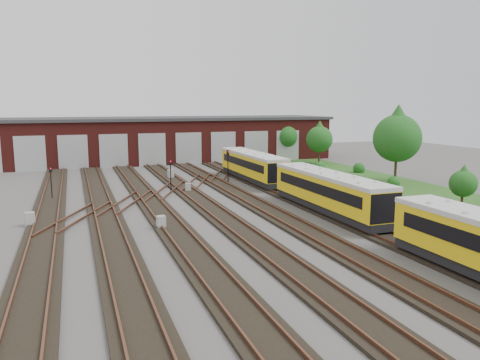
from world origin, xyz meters
name	(u,v)px	position (x,y,z in m)	size (l,w,h in m)	color
ground	(263,226)	(0.00, 0.00, 0.00)	(120.00, 120.00, 0.00)	#4C4947
track_network	(257,222)	(-0.17, 0.59, 0.11)	(30.40, 70.00, 0.33)	black
maintenance_shed	(159,139)	(-0.01, 39.97, 3.20)	(51.00, 12.50, 6.35)	#561815
grass_verge	(398,186)	(19.00, 10.00, 0.03)	(8.00, 55.00, 0.05)	#28541C
metro_train	(329,191)	(6.00, 1.53, 1.77)	(2.53, 45.59, 2.81)	black
signal_mast_0	(51,179)	(-13.92, 14.19, 1.85)	(0.26, 0.25, 2.90)	black
signal_mast_1	(171,171)	(-3.28, 15.27, 1.93)	(0.25, 0.24, 3.00)	black
signal_mast_2	(228,162)	(3.49, 18.22, 2.18)	(0.30, 0.28, 3.42)	black
signal_mast_3	(256,163)	(6.73, 18.32, 1.93)	(0.26, 0.24, 3.03)	black
relay_cabinet_0	(30,219)	(-15.00, 5.16, 0.50)	(0.60, 0.50, 1.00)	#9FA3A4
relay_cabinet_1	(188,188)	(-1.92, 13.87, 0.43)	(0.52, 0.43, 0.86)	#9FA3A4
relay_cabinet_2	(161,223)	(-6.73, 1.44, 0.46)	(0.55, 0.46, 0.92)	#9FA3A4
relay_cabinet_3	(171,174)	(-1.90, 22.29, 0.52)	(0.62, 0.52, 1.04)	#9FA3A4
relay_cabinet_4	(284,186)	(6.81, 11.29, 0.45)	(0.55, 0.45, 0.91)	#9FA3A4
tree_0	(285,133)	(18.11, 35.00, 3.90)	(3.66, 3.66, 6.07)	#352618
tree_1	(319,136)	(20.20, 28.45, 3.87)	(3.64, 3.64, 6.03)	#352618
tree_2	(397,132)	(20.11, 11.88, 5.31)	(4.99, 4.99, 8.27)	#352618
tree_3	(463,180)	(17.03, -0.34, 2.28)	(2.14, 2.14, 3.55)	#352618
bush_0	(393,181)	(18.28, 9.77, 0.63)	(1.26, 1.26, 1.26)	#184C15
bush_1	(320,166)	(16.76, 22.03, 0.69)	(1.38, 1.38, 1.38)	#184C15
bush_2	(359,167)	(20.61, 19.31, 0.72)	(1.44, 1.44, 1.44)	#184C15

